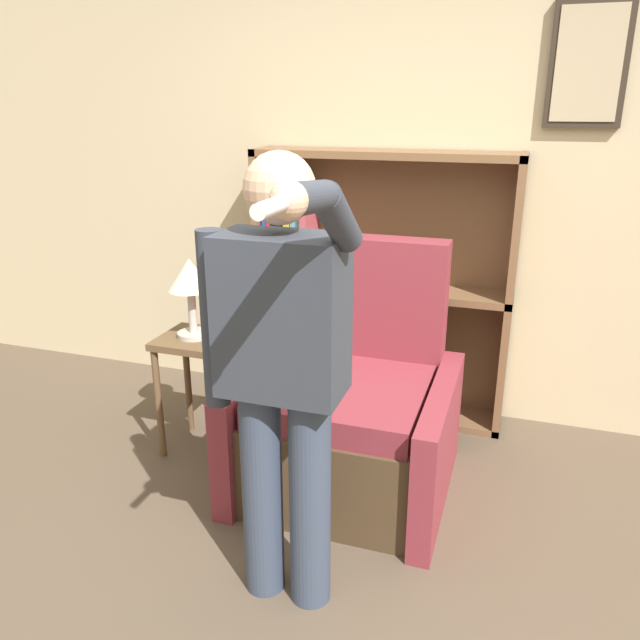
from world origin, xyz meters
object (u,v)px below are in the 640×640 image
Objects in this scene: person_standing at (281,367)px; table_lamp at (190,281)px; armchair at (350,413)px; bookcase at (349,290)px; side_table at (196,364)px.

person_standing is 4.00× the size of table_lamp.
armchair is 1.01m from person_standing.
table_lamp is (-0.85, 0.03, 0.58)m from armchair.
armchair is 2.82× the size of table_lamp.
bookcase is 0.99m from table_lamp.
person_standing reaches higher than bookcase.
bookcase is 3.75× the size of table_lamp.
side_table is 1.56× the size of table_lamp.
person_standing is 2.56× the size of side_table.
person_standing is at bearing -82.25° from bookcase.
table_lamp is at bearing -129.16° from bookcase.
armchair is 1.03m from table_lamp.
armchair is 0.86m from side_table.
person_standing is at bearing -45.83° from table_lamp.
person_standing is (-0.02, -0.83, 0.58)m from armchair.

